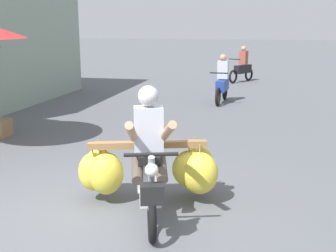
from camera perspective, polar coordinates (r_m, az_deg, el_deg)
The scene contains 4 objects.
ground_plane at distance 5.47m, azimuth -9.30°, elevation -11.69°, with size 120.00×120.00×0.00m, color #56595E.
motorbike_main_loaded at distance 5.64m, azimuth -1.96°, elevation -5.34°, with size 1.85×1.93×1.58m.
motorbike_distant_ahead_left at distance 13.12m, azimuth 6.94°, elevation 5.46°, with size 0.50×1.62×1.40m.
motorbike_distant_ahead_right at distance 17.92m, azimuth 9.48°, elevation 7.39°, with size 0.92×1.44×1.40m.
Camera 1 is at (1.92, -4.60, 2.27)m, focal length 47.77 mm.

